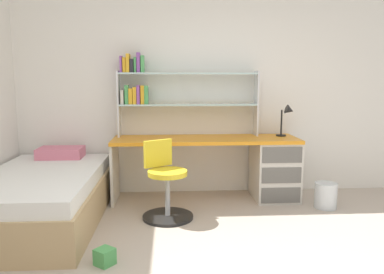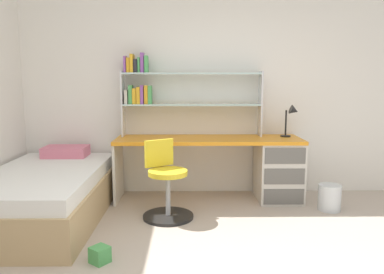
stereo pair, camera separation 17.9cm
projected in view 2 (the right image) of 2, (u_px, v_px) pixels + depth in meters
The scene contains 8 objects.
room_shell at pixel (87, 80), 3.36m from camera, with size 5.62×5.87×2.80m.
desk at pixel (258, 164), 4.42m from camera, with size 2.15×0.61×0.74m.
bookshelf_hutch at pixel (169, 89), 4.46m from camera, with size 1.67×0.22×0.98m.
desk_lamp at pixel (292, 116), 4.40m from camera, with size 0.20×0.17×0.38m.
swivel_chair at pixel (166, 188), 3.84m from camera, with size 0.52×0.52×0.79m.
bed_platform at pixel (45, 195), 3.77m from camera, with size 1.11×1.94×0.63m.
waste_bin at pixel (330, 197), 4.07m from camera, with size 0.24×0.24×0.28m, color silver.
toy_block_green_0 at pixel (100, 255), 2.90m from camera, with size 0.13×0.13×0.13m, color #479E51.
Camera 2 is at (-0.29, -2.20, 1.39)m, focal length 35.09 mm.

